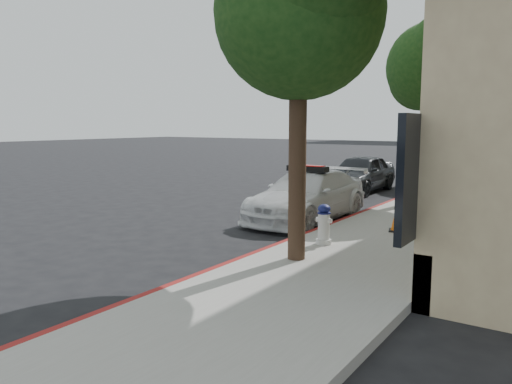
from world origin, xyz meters
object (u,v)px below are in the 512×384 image
object	(u,v)px
police_car	(307,195)
parked_car_mid	(360,173)
fire_hydrant	(324,225)
traffic_cone	(398,216)
parked_car_far	(460,158)

from	to	relation	value
police_car	parked_car_mid	distance (m)	5.93
police_car	fire_hydrant	distance (m)	3.25
parked_car_mid	traffic_cone	bearing A→B (deg)	-62.33
fire_hydrant	traffic_cone	xyz separation A→B (m)	(0.81, 1.94, -0.05)
parked_car_mid	parked_car_far	world-z (taller)	parked_car_mid
police_car	parked_car_mid	xyz separation A→B (m)	(-0.94, 5.85, 0.04)
parked_car_far	traffic_cone	distance (m)	18.17
parked_car_far	traffic_cone	bearing A→B (deg)	-85.79
fire_hydrant	traffic_cone	world-z (taller)	fire_hydrant
parked_car_mid	parked_car_far	distance (m)	11.44
parked_car_far	fire_hydrant	bearing A→B (deg)	-88.86
fire_hydrant	police_car	bearing A→B (deg)	124.57
police_car	parked_car_mid	world-z (taller)	police_car
parked_car_mid	fire_hydrant	size ratio (longest dim) A/B	5.08
police_car	fire_hydrant	xyz separation A→B (m)	(1.81, -2.70, -0.11)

